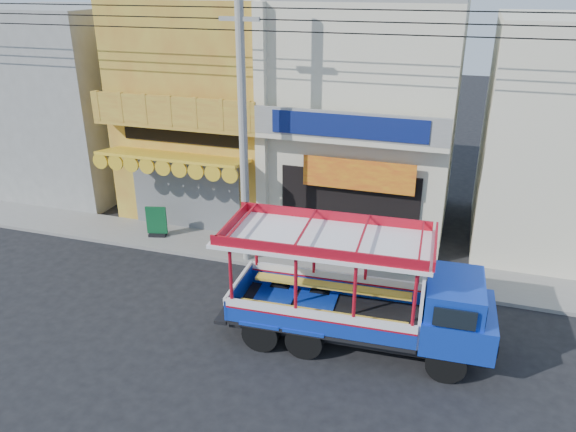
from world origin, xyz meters
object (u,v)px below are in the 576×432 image
object	(u,v)px
utility_pole	(247,111)
songthaew_truck	(376,295)
potted_plant_c	(410,257)
green_sign	(157,224)
potted_plant_a	(369,245)

from	to	relation	value
utility_pole	songthaew_truck	bearing A→B (deg)	-35.78
utility_pole	potted_plant_c	size ratio (longest dim) A/B	26.80
green_sign	potted_plant_a	size ratio (longest dim) A/B	1.31
utility_pole	potted_plant_a	xyz separation A→B (m)	(3.63, 1.36, -4.49)
songthaew_truck	potted_plant_a	world-z (taller)	songthaew_truck
potted_plant_a	potted_plant_c	world-z (taller)	potted_plant_c
songthaew_truck	potted_plant_a	distance (m)	4.87
utility_pole	songthaew_truck	xyz separation A→B (m)	(4.60, -3.31, -3.52)
songthaew_truck	green_sign	bearing A→B (deg)	154.86
potted_plant_a	potted_plant_c	distance (m)	1.57
utility_pole	potted_plant_c	xyz separation A→B (m)	(5.04, 0.68, -4.39)
utility_pole	potted_plant_c	distance (m)	6.72
utility_pole	potted_plant_c	bearing A→B (deg)	7.66
potted_plant_a	green_sign	bearing A→B (deg)	155.30
songthaew_truck	potted_plant_c	world-z (taller)	songthaew_truck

